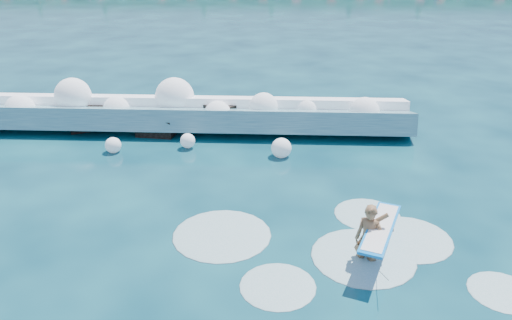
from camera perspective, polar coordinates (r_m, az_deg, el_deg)
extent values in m
plane|color=#072739|center=(14.51, -6.36, -7.45)|extent=(200.00, 200.00, 0.00)
cube|color=teal|center=(21.60, -7.20, 4.71)|extent=(18.33, 2.79, 1.53)
cube|color=white|center=(22.21, -6.93, 6.51)|extent=(18.33, 1.29, 0.71)
cube|color=black|center=(22.94, -18.10, 4.65)|extent=(2.51, 2.27, 1.11)
cube|color=black|center=(21.36, -11.21, 3.75)|extent=(1.66, 1.36, 0.85)
cube|color=black|center=(21.96, -3.64, 5.08)|extent=(2.16, 2.19, 1.20)
imported|color=#896140|center=(12.96, 12.72, -8.90)|extent=(0.82, 0.70, 1.90)
cube|color=#0D82E9|center=(12.88, 14.05, -7.54)|extent=(1.48, 2.64, 0.06)
cube|color=white|center=(12.87, 14.06, -7.48)|extent=(1.31, 2.40, 0.06)
cylinder|color=black|center=(12.12, 14.40, -12.66)|extent=(0.01, 0.91, 0.43)
sphere|color=white|center=(23.55, -25.34, 5.20)|extent=(1.26, 1.26, 1.26)
sphere|color=white|center=(23.03, -20.18, 6.89)|extent=(1.55, 1.55, 1.55)
sphere|color=white|center=(22.54, -15.53, 5.47)|extent=(1.28, 1.28, 1.28)
sphere|color=white|center=(22.32, -9.28, 7.11)|extent=(1.72, 1.72, 1.72)
sphere|color=white|center=(21.12, -4.40, 5.23)|extent=(1.14, 1.14, 1.14)
sphere|color=white|center=(21.28, 0.86, 6.08)|extent=(1.22, 1.22, 1.22)
sphere|color=white|center=(21.55, 5.82, 5.74)|extent=(0.96, 0.96, 0.96)
sphere|color=white|center=(21.15, 12.26, 5.34)|extent=(1.27, 1.27, 1.27)
sphere|color=white|center=(19.86, -16.01, 1.63)|extent=(0.62, 0.62, 0.62)
sphere|color=white|center=(19.61, -7.82, 2.20)|extent=(0.58, 0.58, 0.58)
sphere|color=white|center=(18.71, 2.91, 1.37)|extent=(0.77, 0.77, 0.77)
ellipsoid|color=silver|center=(13.43, 12.13, -10.76)|extent=(2.72, 2.72, 0.14)
ellipsoid|color=silver|center=(12.19, 2.50, -14.21)|extent=(1.84, 1.84, 0.09)
ellipsoid|color=silver|center=(14.45, 17.00, -8.60)|extent=(2.40, 2.40, 0.12)
ellipsoid|color=silver|center=(14.03, -3.93, -8.53)|extent=(2.76, 2.76, 0.14)
ellipsoid|color=silver|center=(15.33, 12.57, -6.07)|extent=(1.97, 1.97, 0.10)
ellipsoid|color=silver|center=(13.32, 26.33, -13.38)|extent=(1.59, 1.59, 0.08)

